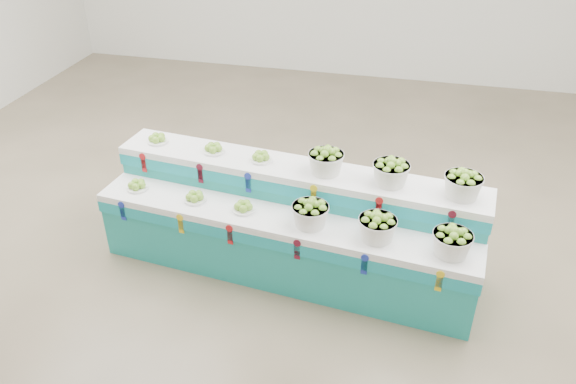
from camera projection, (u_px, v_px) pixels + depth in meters
The scene contains 14 objects.
ground at pixel (267, 229), 6.33m from camera, with size 10.00×10.00×0.00m, color brown.
display_stand at pixel (288, 223), 5.54m from camera, with size 3.68×0.95×1.02m, color teal, non-canonical shape.
plate_lower_left at pixel (137, 185), 5.65m from camera, with size 0.21×0.21×0.10m, color white.
plate_lower_mid at pixel (195, 196), 5.47m from camera, with size 0.21×0.21×0.10m, color white.
plate_lower_right at pixel (243, 206), 5.32m from camera, with size 0.21×0.21×0.10m, color white.
basket_lower_left at pixel (310, 213), 5.09m from camera, with size 0.33×0.33×0.24m, color silver, non-canonical shape.
basket_lower_mid at pixel (377, 227), 4.92m from camera, with size 0.33×0.33×0.24m, color silver, non-canonical shape.
basket_lower_right at pixel (452, 242), 4.74m from camera, with size 0.33×0.33×0.24m, color silver, non-canonical shape.
plate_upper_left at pixel (157, 138), 5.85m from camera, with size 0.21×0.21×0.10m, color white.
plate_upper_mid at pixel (214, 148), 5.67m from camera, with size 0.21×0.21×0.10m, color white.
plate_upper_right at pixel (261, 156), 5.52m from camera, with size 0.21×0.21×0.10m, color white.
basket_upper_left at pixel (326, 161), 5.30m from camera, with size 0.33×0.33×0.24m, color silver, non-canonical shape.
basket_upper_mid at pixel (391, 172), 5.12m from camera, with size 0.33×0.33×0.24m, color silver, non-canonical shape.
basket_upper_right at pixel (463, 184), 4.94m from camera, with size 0.33×0.33×0.24m, color silver, non-canonical shape.
Camera 1 is at (1.44, -4.95, 3.71)m, focal length 35.60 mm.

